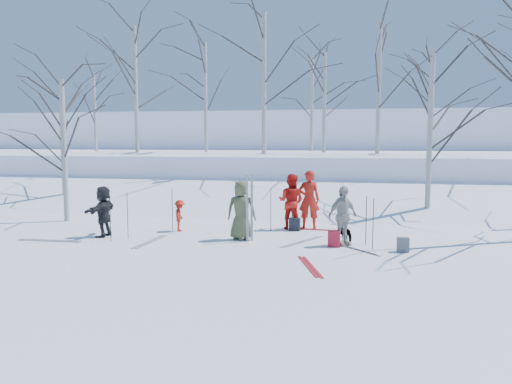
% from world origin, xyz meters
% --- Properties ---
extents(ground, '(120.00, 120.00, 0.00)m').
position_xyz_m(ground, '(0.00, 0.00, 0.00)').
color(ground, white).
rests_on(ground, ground).
extents(snow_ramp, '(70.00, 9.49, 4.12)m').
position_xyz_m(snow_ramp, '(0.00, 7.00, 0.15)').
color(snow_ramp, white).
rests_on(snow_ramp, ground).
extents(snow_plateau, '(70.00, 18.00, 2.20)m').
position_xyz_m(snow_plateau, '(0.00, 17.00, 1.00)').
color(snow_plateau, white).
rests_on(snow_plateau, ground).
extents(far_hill, '(90.00, 30.00, 6.00)m').
position_xyz_m(far_hill, '(0.00, 38.00, 2.00)').
color(far_hill, white).
rests_on(far_hill, ground).
extents(skier_olive_center, '(0.87, 0.60, 1.71)m').
position_xyz_m(skier_olive_center, '(-0.28, 0.74, 0.85)').
color(skier_olive_center, '#474D2E').
rests_on(skier_olive_center, ground).
extents(skier_red_north, '(0.71, 0.49, 1.88)m').
position_xyz_m(skier_red_north, '(1.46, 2.95, 0.94)').
color(skier_red_north, '#AF1B10').
rests_on(skier_red_north, ground).
extents(skier_redor_behind, '(1.00, 0.86, 1.77)m').
position_xyz_m(skier_redor_behind, '(0.90, 2.71, 0.89)').
color(skier_redor_behind, red).
rests_on(skier_redor_behind, ground).
extents(skier_red_seated, '(0.50, 0.70, 0.99)m').
position_xyz_m(skier_red_seated, '(-2.46, 1.64, 0.49)').
color(skier_red_seated, '#AF1B10').
rests_on(skier_red_seated, ground).
extents(skier_cream_east, '(0.97, 0.94, 1.62)m').
position_xyz_m(skier_cream_east, '(2.59, 0.48, 0.81)').
color(skier_cream_east, beige).
rests_on(skier_cream_east, ground).
extents(skier_grey_west, '(0.54, 1.42, 1.51)m').
position_xyz_m(skier_grey_west, '(-4.37, 0.36, 0.75)').
color(skier_grey_west, black).
rests_on(skier_grey_west, ground).
extents(dog, '(0.64, 0.67, 0.54)m').
position_xyz_m(dog, '(2.67, 0.92, 0.27)').
color(dog, black).
rests_on(dog, ground).
extents(upright_ski_left, '(0.07, 0.16, 1.90)m').
position_xyz_m(upright_ski_left, '(-0.04, 0.45, 0.95)').
color(upright_ski_left, silver).
rests_on(upright_ski_left, ground).
extents(upright_ski_right, '(0.12, 0.23, 1.89)m').
position_xyz_m(upright_ski_right, '(0.07, 0.54, 0.95)').
color(upright_ski_right, silver).
rests_on(upright_ski_right, ground).
extents(ski_pair_a, '(2.09, 2.10, 0.02)m').
position_xyz_m(ski_pair_a, '(2.88, 0.09, 0.01)').
color(ski_pair_a, silver).
rests_on(ski_pair_a, ground).
extents(ski_pair_b, '(1.30, 2.02, 0.02)m').
position_xyz_m(ski_pair_b, '(1.93, -2.00, 0.01)').
color(ski_pair_b, maroon).
rests_on(ski_pair_b, ground).
extents(ski_pair_c, '(0.42, 1.92, 0.02)m').
position_xyz_m(ski_pair_c, '(-2.71, -0.12, 0.01)').
color(ski_pair_c, silver).
rests_on(ski_pair_c, ground).
extents(ski_pair_d, '(0.29, 1.91, 0.02)m').
position_xyz_m(ski_pair_d, '(-5.57, -0.54, 0.01)').
color(ski_pair_d, silver).
rests_on(ski_pair_d, ground).
extents(ski_pair_e, '(0.45, 1.93, 0.02)m').
position_xyz_m(ski_pair_e, '(1.84, 2.68, 0.01)').
color(ski_pair_e, maroon).
rests_on(ski_pair_e, ground).
extents(ski_pair_f, '(1.75, 2.06, 0.02)m').
position_xyz_m(ski_pair_f, '(1.48, 0.71, 0.01)').
color(ski_pair_f, silver).
rests_on(ski_pair_f, ground).
extents(ski_pole_a, '(0.02, 0.02, 1.34)m').
position_xyz_m(ski_pole_a, '(-3.56, 0.28, 0.67)').
color(ski_pole_a, black).
rests_on(ski_pole_a, ground).
extents(ski_pole_b, '(0.02, 0.02, 1.34)m').
position_xyz_m(ski_pole_b, '(-3.84, -0.24, 0.67)').
color(ski_pole_b, black).
rests_on(ski_pole_b, ground).
extents(ski_pole_c, '(0.02, 0.02, 1.34)m').
position_xyz_m(ski_pole_c, '(-2.74, 1.74, 0.67)').
color(ski_pole_c, black).
rests_on(ski_pole_c, ground).
extents(ski_pole_d, '(0.02, 0.02, 1.34)m').
position_xyz_m(ski_pole_d, '(3.22, 0.70, 0.67)').
color(ski_pole_d, black).
rests_on(ski_pole_d, ground).
extents(ski_pole_e, '(0.02, 0.02, 1.34)m').
position_xyz_m(ski_pole_e, '(0.34, 2.18, 0.67)').
color(ski_pole_e, black).
rests_on(ski_pole_e, ground).
extents(ski_pole_f, '(0.02, 0.02, 1.34)m').
position_xyz_m(ski_pole_f, '(0.96, 2.55, 0.67)').
color(ski_pole_f, black).
rests_on(ski_pole_f, ground).
extents(ski_pole_g, '(0.02, 0.02, 1.34)m').
position_xyz_m(ski_pole_g, '(3.38, 0.14, 0.67)').
color(ski_pole_g, black).
rests_on(ski_pole_g, ground).
extents(backpack_red, '(0.32, 0.22, 0.42)m').
position_xyz_m(backpack_red, '(2.38, 0.26, 0.21)').
color(backpack_red, '#A3192A').
rests_on(backpack_red, ground).
extents(backpack_grey, '(0.30, 0.20, 0.38)m').
position_xyz_m(backpack_grey, '(4.13, -0.04, 0.19)').
color(backpack_grey, '#56595D').
rests_on(backpack_grey, ground).
extents(backpack_dark, '(0.34, 0.24, 0.40)m').
position_xyz_m(backpack_dark, '(1.06, 2.44, 0.20)').
color(backpack_dark, black).
rests_on(backpack_dark, ground).
extents(birch_plateau_a, '(4.74, 4.74, 5.91)m').
position_xyz_m(birch_plateau_a, '(3.88, 10.73, 5.15)').
color(birch_plateau_a, silver).
rests_on(birch_plateau_a, snow_plateau).
extents(birch_plateau_b, '(5.05, 5.05, 6.35)m').
position_xyz_m(birch_plateau_b, '(-1.24, 9.60, 5.38)').
color(birch_plateau_b, silver).
rests_on(birch_plateau_b, snow_plateau).
extents(birch_plateau_d, '(4.09, 4.09, 4.99)m').
position_xyz_m(birch_plateau_d, '(6.51, 12.69, 4.70)').
color(birch_plateau_d, silver).
rests_on(birch_plateau_d, snow_plateau).
extents(birch_plateau_f, '(4.14, 4.14, 5.06)m').
position_xyz_m(birch_plateau_f, '(1.29, 12.79, 4.73)').
color(birch_plateau_f, silver).
rests_on(birch_plateau_f, snow_plateau).
extents(birch_plateau_g, '(4.61, 4.61, 5.72)m').
position_xyz_m(birch_plateau_g, '(-4.93, 12.63, 5.06)').
color(birch_plateau_g, silver).
rests_on(birch_plateau_g, snow_plateau).
extents(birch_plateau_h, '(4.43, 4.43, 5.47)m').
position_xyz_m(birch_plateau_h, '(0.39, 16.02, 4.94)').
color(birch_plateau_h, silver).
rests_on(birch_plateau_h, snow_plateau).
extents(birch_plateau_i, '(5.08, 5.08, 6.40)m').
position_xyz_m(birch_plateau_i, '(-8.28, 11.36, 5.40)').
color(birch_plateau_i, silver).
rests_on(birch_plateau_i, snow_plateau).
extents(birch_plateau_j, '(3.69, 3.69, 4.41)m').
position_xyz_m(birch_plateau_j, '(-11.91, 13.66, 4.40)').
color(birch_plateau_j, silver).
rests_on(birch_plateau_j, snow_plateau).
extents(birch_edge_a, '(4.04, 4.04, 4.91)m').
position_xyz_m(birch_edge_a, '(-7.06, 2.74, 2.46)').
color(birch_edge_a, silver).
rests_on(birch_edge_a, ground).
extents(birch_edge_d, '(4.34, 4.34, 5.34)m').
position_xyz_m(birch_edge_d, '(-9.14, 5.95, 2.67)').
color(birch_edge_d, silver).
rests_on(birch_edge_d, ground).
extents(birch_edge_e, '(4.50, 4.50, 5.56)m').
position_xyz_m(birch_edge_e, '(5.46, 5.52, 2.78)').
color(birch_edge_e, silver).
rests_on(birch_edge_e, ground).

